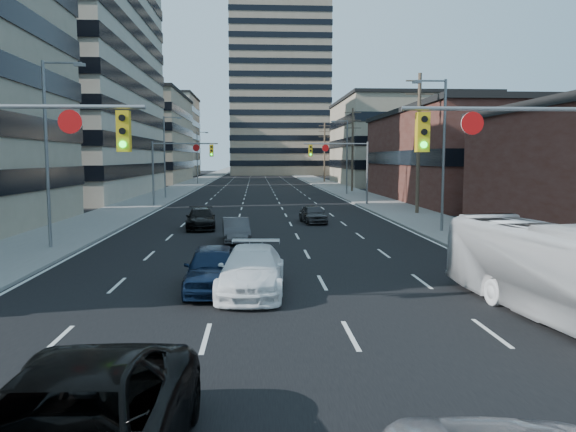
# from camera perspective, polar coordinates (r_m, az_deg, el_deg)

# --- Properties ---
(road_surface) EXTENTS (18.00, 300.00, 0.02)m
(road_surface) POSITION_cam_1_polar(r_m,az_deg,el_deg) (137.59, -3.10, 4.01)
(road_surface) COLOR black
(road_surface) RESTS_ON ground
(sidewalk_left) EXTENTS (5.00, 300.00, 0.15)m
(sidewalk_left) POSITION_cam_1_polar(r_m,az_deg,el_deg) (138.02, -7.89, 4.00)
(sidewalk_left) COLOR slate
(sidewalk_left) RESTS_ON ground
(sidewalk_right) EXTENTS (5.00, 300.00, 0.15)m
(sidewalk_right) POSITION_cam_1_polar(r_m,az_deg,el_deg) (138.12, 1.69, 4.05)
(sidewalk_right) COLOR slate
(sidewalk_right) RESTS_ON ground
(office_left_mid) EXTENTS (26.00, 34.00, 28.00)m
(office_left_mid) POSITION_cam_1_polar(r_m,az_deg,el_deg) (73.14, -25.16, 12.84)
(office_left_mid) COLOR #ADA089
(office_left_mid) RESTS_ON ground
(office_left_far) EXTENTS (20.00, 30.00, 16.00)m
(office_left_far) POSITION_cam_1_polar(r_m,az_deg,el_deg) (110.10, -15.75, 7.50)
(office_left_far) COLOR gray
(office_left_far) RESTS_ON ground
(storefront_right_mid) EXTENTS (20.00, 30.00, 9.00)m
(storefront_right_mid) POSITION_cam_1_polar(r_m,az_deg,el_deg) (62.54, 19.89, 5.58)
(storefront_right_mid) COLOR #472119
(storefront_right_mid) RESTS_ON ground
(office_right_far) EXTENTS (22.00, 28.00, 14.00)m
(office_right_far) POSITION_cam_1_polar(r_m,az_deg,el_deg) (98.91, 11.75, 7.23)
(office_right_far) COLOR gray
(office_right_far) RESTS_ON ground
(apartment_tower) EXTENTS (26.00, 26.00, 58.00)m
(apartment_tower) POSITION_cam_1_polar(r_m,az_deg,el_deg) (159.56, -0.96, 14.72)
(apartment_tower) COLOR gray
(apartment_tower) RESTS_ON ground
(bg_block_left) EXTENTS (24.00, 24.00, 20.00)m
(bg_block_left) POSITION_cam_1_polar(r_m,az_deg,el_deg) (150.15, -13.98, 7.82)
(bg_block_left) COLOR #ADA089
(bg_block_left) RESTS_ON ground
(bg_block_right) EXTENTS (22.00, 22.00, 12.00)m
(bg_block_right) POSITION_cam_1_polar(r_m,az_deg,el_deg) (141.33, 10.06, 6.41)
(bg_block_right) COLOR gray
(bg_block_right) RESTS_ON ground
(signal_near_right) EXTENTS (6.59, 0.33, 6.00)m
(signal_near_right) POSITION_cam_1_polar(r_m,az_deg,el_deg) (17.46, 24.07, 5.05)
(signal_near_right) COLOR slate
(signal_near_right) RESTS_ON ground
(signal_far_left) EXTENTS (6.09, 0.33, 6.00)m
(signal_far_left) POSITION_cam_1_polar(r_m,az_deg,el_deg) (53.00, -11.11, 5.62)
(signal_far_left) COLOR slate
(signal_far_left) RESTS_ON ground
(signal_far_right) EXTENTS (6.09, 0.33, 6.00)m
(signal_far_right) POSITION_cam_1_polar(r_m,az_deg,el_deg) (53.16, 5.62, 5.70)
(signal_far_right) COLOR slate
(signal_far_right) RESTS_ON ground
(utility_pole_block) EXTENTS (2.20, 0.28, 11.00)m
(utility_pole_block) POSITION_cam_1_polar(r_m,az_deg,el_deg) (45.37, 13.12, 7.42)
(utility_pole_block) COLOR #4C3D2D
(utility_pole_block) RESTS_ON ground
(utility_pole_midblock) EXTENTS (2.20, 0.28, 11.00)m
(utility_pole_midblock) POSITION_cam_1_polar(r_m,az_deg,el_deg) (74.63, 6.57, 6.86)
(utility_pole_midblock) COLOR #4C3D2D
(utility_pole_midblock) RESTS_ON ground
(utility_pole_distant) EXTENTS (2.20, 0.28, 11.00)m
(utility_pole_distant) POSITION_cam_1_polar(r_m,az_deg,el_deg) (104.31, 3.73, 6.59)
(utility_pole_distant) COLOR #4C3D2D
(utility_pole_distant) RESTS_ON ground
(streetlight_left_near) EXTENTS (2.03, 0.22, 9.00)m
(streetlight_left_near) POSITION_cam_1_polar(r_m,az_deg,el_deg) (29.21, -23.05, 6.64)
(streetlight_left_near) COLOR slate
(streetlight_left_near) RESTS_ON ground
(streetlight_left_mid) EXTENTS (2.03, 0.22, 9.00)m
(streetlight_left_mid) POSITION_cam_1_polar(r_m,az_deg,el_deg) (63.28, -12.29, 6.30)
(streetlight_left_mid) COLOR slate
(streetlight_left_mid) RESTS_ON ground
(streetlight_left_far) EXTENTS (2.03, 0.22, 9.00)m
(streetlight_left_far) POSITION_cam_1_polar(r_m,az_deg,el_deg) (98.01, -9.11, 6.16)
(streetlight_left_far) COLOR slate
(streetlight_left_far) RESTS_ON ground
(streetlight_right_near) EXTENTS (2.03, 0.22, 9.00)m
(streetlight_right_near) POSITION_cam_1_polar(r_m,az_deg,el_deg) (34.30, 15.30, 6.71)
(streetlight_right_near) COLOR slate
(streetlight_right_near) RESTS_ON ground
(streetlight_right_far) EXTENTS (2.03, 0.22, 9.00)m
(streetlight_right_far) POSITION_cam_1_polar(r_m,az_deg,el_deg) (68.40, 5.88, 6.36)
(streetlight_right_far) COLOR slate
(streetlight_right_far) RESTS_ON ground
(white_van) EXTENTS (2.40, 5.27, 1.50)m
(white_van) POSITION_cam_1_polar(r_m,az_deg,el_deg) (18.62, -3.70, -5.53)
(white_van) COLOR white
(white_van) RESTS_ON ground
(transit_bus) EXTENTS (3.42, 9.70, 2.65)m
(transit_bus) POSITION_cam_1_polar(r_m,az_deg,el_deg) (17.01, 26.33, -5.24)
(transit_bus) COLOR silver
(transit_bus) RESTS_ON ground
(sedan_blue) EXTENTS (1.92, 4.53, 1.53)m
(sedan_blue) POSITION_cam_1_polar(r_m,az_deg,el_deg) (19.04, -7.65, -5.27)
(sedan_blue) COLOR #0C1A32
(sedan_blue) RESTS_ON ground
(sedan_grey_center) EXTENTS (1.66, 3.98, 1.28)m
(sedan_grey_center) POSITION_cam_1_polar(r_m,az_deg,el_deg) (29.86, -5.31, -1.44)
(sedan_grey_center) COLOR #39393C
(sedan_grey_center) RESTS_ON ground
(sedan_black_far) EXTENTS (2.19, 4.59, 1.29)m
(sedan_black_far) POSITION_cam_1_polar(r_m,az_deg,el_deg) (35.72, -8.86, -0.28)
(sedan_black_far) COLOR black
(sedan_black_far) RESTS_ON ground
(sedan_grey_right) EXTENTS (1.90, 3.82, 1.25)m
(sedan_grey_right) POSITION_cam_1_polar(r_m,az_deg,el_deg) (38.50, 2.56, 0.20)
(sedan_grey_right) COLOR #363638
(sedan_grey_right) RESTS_ON ground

